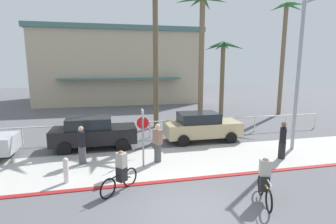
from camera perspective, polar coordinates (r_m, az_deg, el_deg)
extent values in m
plane|color=#5B5B60|center=(17.74, -4.71, -4.31)|extent=(80.00, 80.00, 0.00)
cube|color=beige|center=(12.28, -0.79, -10.85)|extent=(44.00, 4.00, 0.02)
cube|color=maroon|center=(10.49, 1.57, -14.63)|extent=(44.00, 0.24, 0.03)
cube|color=#BCAD8E|center=(34.90, -10.74, 9.36)|extent=(18.40, 11.71, 8.13)
cube|color=#47706B|center=(35.13, -10.98, 16.42)|extent=(19.00, 12.31, 0.50)
cube|color=#47706B|center=(28.59, -10.17, 7.12)|extent=(12.88, 1.20, 0.16)
cylinder|color=white|center=(16.07, -4.00, -2.15)|extent=(23.84, 0.08, 0.08)
cylinder|color=white|center=(16.70, -29.10, -4.72)|extent=(0.08, 0.08, 1.00)
cylinder|color=white|center=(16.18, -20.96, -4.54)|extent=(0.08, 0.08, 1.00)
cylinder|color=white|center=(16.00, -12.47, -4.26)|extent=(0.08, 0.08, 1.00)
cylinder|color=white|center=(16.18, -3.98, -3.88)|extent=(0.08, 0.08, 1.00)
cylinder|color=white|center=(16.70, 4.14, -3.44)|extent=(0.08, 0.08, 1.00)
cylinder|color=white|center=(17.53, 11.63, -2.98)|extent=(0.08, 0.08, 1.00)
cylinder|color=white|center=(18.63, 18.33, -2.52)|extent=(0.08, 0.08, 1.00)
cylinder|color=white|center=(19.96, 24.21, -2.08)|extent=(0.08, 0.08, 1.00)
cylinder|color=white|center=(21.47, 29.31, -1.69)|extent=(0.08, 0.08, 1.00)
cylinder|color=gray|center=(11.45, -5.43, -6.70)|extent=(0.08, 0.08, 2.20)
cube|color=white|center=(11.15, -5.54, -0.39)|extent=(0.04, 0.56, 0.36)
cylinder|color=red|center=(11.23, -5.50, -2.40)|extent=(0.52, 0.03, 0.52)
cylinder|color=white|center=(10.86, -21.25, -12.10)|extent=(0.20, 0.20, 0.85)
sphere|color=white|center=(10.69, -21.41, -9.74)|extent=(0.20, 0.20, 0.20)
cylinder|color=#9EA0A5|center=(14.99, 26.39, 6.56)|extent=(0.18, 0.18, 7.50)
cylinder|color=brown|center=(18.61, -2.71, 11.35)|extent=(0.36, 0.36, 9.63)
cylinder|color=#756047|center=(18.34, 7.24, 10.04)|extent=(0.36, 0.36, 8.82)
cone|color=#2D6B33|center=(19.15, 10.21, 22.87)|extent=(1.79, 0.32, 0.58)
cone|color=#2D6B33|center=(19.59, 8.38, 22.22)|extent=(1.37, 1.60, 0.84)
cone|color=#2D6B33|center=(19.53, 6.08, 22.62)|extent=(0.70, 1.78, 0.64)
cone|color=#2D6B33|center=(18.95, 4.59, 23.11)|extent=(1.81, 1.10, 0.60)
cylinder|color=brown|center=(22.59, 11.66, 6.58)|extent=(0.36, 0.36, 6.20)
cone|color=#235B2D|center=(22.98, 13.96, 13.78)|extent=(1.81, 0.32, 0.73)
cone|color=#235B2D|center=(23.24, 12.53, 13.78)|extent=(1.26, 1.26, 0.73)
cone|color=#235B2D|center=(23.38, 11.04, 13.75)|extent=(0.32, 1.79, 0.78)
cone|color=#235B2D|center=(22.91, 9.91, 13.80)|extent=(1.48, 1.48, 0.83)
cone|color=#235B2D|center=(22.35, 10.39, 14.12)|extent=(1.36, 0.32, 0.65)
cone|color=#235B2D|center=(21.92, 11.24, 14.11)|extent=(1.33, 1.33, 0.70)
cone|color=#235B2D|center=(21.85, 12.87, 14.10)|extent=(0.32, 1.74, 0.67)
cone|color=#235B2D|center=(22.31, 14.09, 13.72)|extent=(1.53, 1.53, 0.85)
cylinder|color=#756047|center=(25.58, 23.60, 10.12)|extent=(0.36, 0.36, 9.57)
cone|color=#387F3D|center=(26.53, 25.83, 19.82)|extent=(1.71, 0.32, 0.81)
cone|color=#387F3D|center=(26.91, 24.40, 19.79)|extent=(1.40, 1.64, 0.79)
cone|color=#387F3D|center=(26.59, 22.98, 20.25)|extent=(0.68, 1.67, 0.58)
cone|color=#387F3D|center=(25.94, 22.82, 20.22)|extent=(1.44, 0.91, 0.84)
cone|color=#387F3D|center=(25.52, 23.66, 20.62)|extent=(1.35, 0.87, 0.61)
cone|color=#387F3D|center=(25.26, 25.25, 20.66)|extent=(0.73, 1.89, 0.60)
cone|color=#387F3D|center=(25.88, 26.10, 20.34)|extent=(1.24, 1.44, 0.57)
cylinder|color=black|center=(15.81, -31.90, -6.39)|extent=(0.66, 0.22, 0.66)
cube|color=black|center=(14.68, -15.68, -4.77)|extent=(4.40, 1.80, 0.80)
cube|color=#1E2328|center=(14.54, -16.79, -2.21)|extent=(2.29, 1.58, 0.56)
cylinder|color=black|center=(15.64, -10.28, -5.16)|extent=(0.66, 0.22, 0.66)
cylinder|color=black|center=(13.91, -9.93, -7.07)|extent=(0.66, 0.22, 0.66)
cylinder|color=black|center=(15.79, -20.59, -5.51)|extent=(0.66, 0.22, 0.66)
cylinder|color=black|center=(14.08, -21.55, -7.44)|extent=(0.66, 0.22, 0.66)
cube|color=tan|center=(15.61, 7.47, -3.59)|extent=(4.40, 1.80, 0.80)
cube|color=#1E2328|center=(15.38, 6.65, -1.19)|extent=(2.29, 1.58, 0.56)
cylinder|color=black|center=(17.04, 10.85, -3.92)|extent=(0.66, 0.22, 0.66)
cylinder|color=black|center=(15.46, 13.52, -5.46)|extent=(0.66, 0.22, 0.66)
cylinder|color=black|center=(16.13, 1.61, -4.53)|extent=(0.66, 0.22, 0.66)
cylinder|color=black|center=(14.46, 3.40, -6.27)|extent=(0.66, 0.22, 0.66)
torus|color=black|center=(8.98, 21.08, -17.57)|extent=(0.30, 0.70, 0.72)
torus|color=black|center=(9.94, 19.48, -14.69)|extent=(0.30, 0.70, 0.72)
cylinder|color=gold|center=(9.58, 19.98, -14.69)|extent=(0.28, 0.67, 0.35)
cylinder|color=gold|center=(9.06, 20.81, -15.25)|extent=(0.17, 0.38, 0.07)
cylinder|color=gold|center=(9.47, 20.14, -14.55)|extent=(0.05, 0.05, 0.44)
cylinder|color=silver|center=(8.79, 21.23, -14.23)|extent=(0.20, 0.48, 0.04)
cube|color=#232326|center=(9.44, 20.16, -14.21)|extent=(0.37, 0.39, 0.52)
cube|color=#B7B2A8|center=(9.25, 20.36, -11.27)|extent=(0.41, 0.36, 0.52)
sphere|color=#9E7556|center=(9.17, 20.45, -9.93)|extent=(0.22, 0.22, 0.22)
torus|color=black|center=(9.37, -12.91, -15.92)|extent=(0.56, 0.54, 0.72)
torus|color=black|center=(10.08, -8.25, -13.83)|extent=(0.56, 0.54, 0.72)
cylinder|color=black|center=(9.79, -9.61, -13.65)|extent=(0.54, 0.51, 0.35)
cylinder|color=black|center=(9.40, -11.89, -13.85)|extent=(0.31, 0.30, 0.07)
cylinder|color=black|center=(9.70, -10.02, -13.44)|extent=(0.05, 0.05, 0.44)
cylinder|color=silver|center=(9.17, -12.82, -12.72)|extent=(0.39, 0.37, 0.04)
cube|color=#232326|center=(9.68, -10.03, -13.12)|extent=(0.42, 0.42, 0.52)
cube|color=#B7B2A8|center=(9.49, -10.13, -10.23)|extent=(0.42, 0.43, 0.52)
sphere|color=#9E7556|center=(9.41, -10.17, -8.91)|extent=(0.22, 0.22, 0.22)
cylinder|color=#232326|center=(13.72, 23.50, -7.59)|extent=(0.44, 0.44, 0.86)
cube|color=black|center=(13.52, 23.72, -4.51)|extent=(0.44, 0.48, 0.66)
sphere|color=brown|center=(13.41, 23.87, -2.52)|extent=(0.24, 0.24, 0.24)
cylinder|color=#4C4C51|center=(12.54, -18.12, -8.92)|extent=(0.39, 0.39, 0.85)
cube|color=black|center=(12.32, -18.31, -5.62)|extent=(0.35, 0.45, 0.65)
sphere|color=#D6A884|center=(12.21, -18.43, -3.48)|extent=(0.23, 0.23, 0.23)
cylinder|color=#4C4C51|center=(12.19, -2.24, -8.90)|extent=(0.44, 0.44, 0.87)
cube|color=#93705B|center=(11.97, -2.27, -5.41)|extent=(0.44, 0.48, 0.67)
sphere|color=beige|center=(11.85, -2.29, -3.16)|extent=(0.24, 0.24, 0.24)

